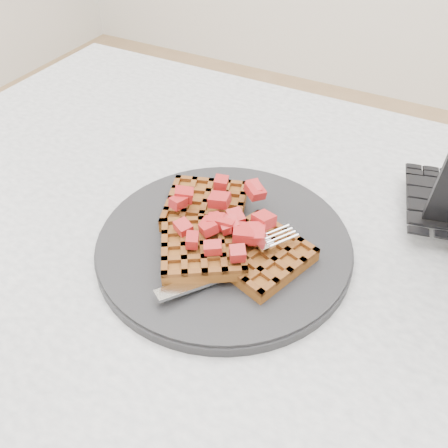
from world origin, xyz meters
name	(u,v)px	position (x,y,z in m)	size (l,w,h in m)	color
table	(267,307)	(0.00, 0.00, 0.64)	(1.20, 0.80, 0.75)	silver
plate	(224,244)	(-0.05, -0.03, 0.76)	(0.30, 0.30, 0.02)	black
waffles	(223,234)	(-0.05, -0.04, 0.78)	(0.22, 0.20, 0.03)	brown
strawberry_pile	(224,215)	(-0.05, -0.03, 0.80)	(0.15, 0.15, 0.02)	#8A0306
fork	(238,266)	(-0.01, -0.07, 0.77)	(0.02, 0.18, 0.02)	silver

